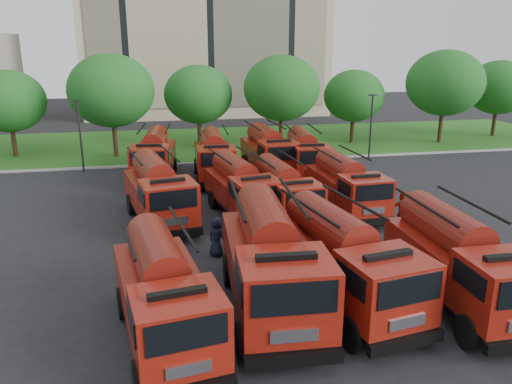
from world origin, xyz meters
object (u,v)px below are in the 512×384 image
Objects in this scene: fire_truck_5 at (241,188)px; fire_truck_6 at (283,191)px; firefighter_5 at (402,226)px; fire_truck_3 at (459,261)px; fire_truck_4 at (158,191)px; fire_truck_10 at (269,151)px; fire_truck_0 at (164,293)px; fire_truck_2 at (344,260)px; fire_truck_9 at (214,156)px; fire_truck_7 at (346,185)px; fire_truck_11 at (305,155)px; firefighter_4 at (217,256)px; fire_truck_1 at (270,260)px; firefighter_0 at (494,330)px; fire_truck_8 at (154,156)px.

fire_truck_5 reaches higher than fire_truck_6.
fire_truck_6 is 3.60× the size of firefighter_5.
fire_truck_4 is at bearing 134.77° from fire_truck_3.
fire_truck_5 is 9.00m from fire_truck_10.
firefighter_5 is (12.01, 7.92, -1.59)m from fire_truck_0.
fire_truck_2 is 1.08× the size of fire_truck_9.
fire_truck_7 is at bearing 37.65° from fire_truck_0.
fire_truck_3 reaches higher than fire_truck_11.
fire_truck_11 is at bearing 60.66° from fire_truck_6.
fire_truck_5 is at bearing 171.16° from fire_truck_7.
fire_truck_11 is (9.96, 7.42, -0.09)m from fire_truck_4.
fire_truck_6 is (0.11, 9.20, -0.19)m from fire_truck_2.
fire_truck_0 is 14.52m from fire_truck_7.
firefighter_4 is (-1.35, -12.75, -1.60)m from fire_truck_9.
fire_truck_5 is at bearing 89.48° from fire_truck_1.
fire_truck_2 is at bearing -68.66° from fire_truck_4.
fire_truck_11 reaches higher than fire_truck_5.
fire_truck_2 is (6.22, 1.03, 0.08)m from fire_truck_0.
fire_truck_4 is (-3.70, 9.67, -0.16)m from fire_truck_1.
fire_truck_9 is 1.01× the size of fire_truck_11.
fire_truck_6 is 0.94× the size of fire_truck_9.
fire_truck_0 is 1.09× the size of fire_truck_6.
firefighter_0 is (6.22, -12.70, -1.53)m from fire_truck_5.
firefighter_4 is (-7.63, -4.54, -1.52)m from fire_truck_7.
fire_truck_5 is at bearing -56.17° from fire_truck_8.
firefighter_4 is at bearing 108.12° from fire_truck_1.
fire_truck_0 is 0.99× the size of fire_truck_8.
fire_truck_2 is 18.51m from fire_truck_10.
fire_truck_5 is 9.10m from fire_truck_11.
fire_truck_5 is 3.92× the size of firefighter_0.
fire_truck_11 is at bearing -2.10° from fire_truck_9.
fire_truck_7 is (5.71, -0.57, -0.02)m from fire_truck_5.
fire_truck_5 is 1.04× the size of fire_truck_7.
fire_truck_1 is 18.92m from fire_truck_8.
fire_truck_3 is 1.04× the size of fire_truck_5.
fire_truck_4 reaches higher than fire_truck_8.
fire_truck_7 is 9.01m from firefighter_4.
firefighter_0 is 0.96× the size of firefighter_5.
fire_truck_1 reaches higher than fire_truck_5.
fire_truck_4 is 4.25× the size of firefighter_0.
fire_truck_8 is (-4.53, 8.57, 0.09)m from fire_truck_5.
fire_truck_1 is 10.91m from firefighter_5.
fire_truck_7 is at bearing -15.65° from fire_truck_5.
fire_truck_4 reaches higher than fire_truck_7.
firefighter_4 is at bearing 31.13° from firefighter_5.
fire_truck_9 is at bearing 84.39° from fire_truck_5.
fire_truck_5 is (4.25, 11.13, -0.06)m from fire_truck_0.
fire_truck_9 reaches higher than fire_truck_11.
fire_truck_8 reaches higher than fire_truck_9.
fire_truck_4 is at bearing -15.99° from firefighter_4.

